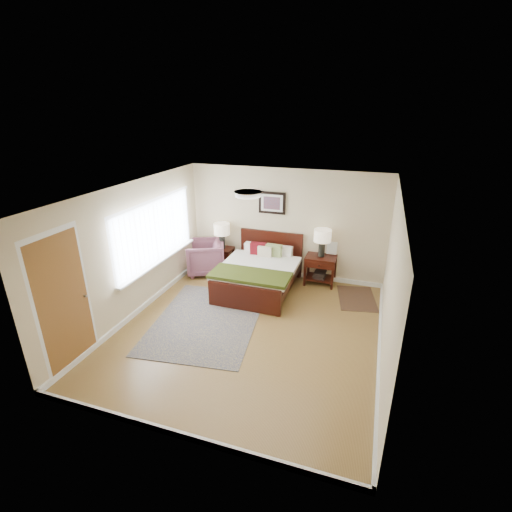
% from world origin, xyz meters
% --- Properties ---
extents(floor, '(5.00, 5.00, 0.00)m').
position_xyz_m(floor, '(0.00, 0.00, 0.00)').
color(floor, olive).
rests_on(floor, ground).
extents(back_wall, '(4.50, 0.04, 2.50)m').
position_xyz_m(back_wall, '(0.00, 2.50, 1.25)').
color(back_wall, '#C3B88D').
rests_on(back_wall, ground).
extents(front_wall, '(4.50, 0.04, 2.50)m').
position_xyz_m(front_wall, '(0.00, -2.50, 1.25)').
color(front_wall, '#C3B88D').
rests_on(front_wall, ground).
extents(left_wall, '(0.04, 5.00, 2.50)m').
position_xyz_m(left_wall, '(-2.25, 0.00, 1.25)').
color(left_wall, '#C3B88D').
rests_on(left_wall, ground).
extents(right_wall, '(0.04, 5.00, 2.50)m').
position_xyz_m(right_wall, '(2.25, 0.00, 1.25)').
color(right_wall, '#C3B88D').
rests_on(right_wall, ground).
extents(ceiling, '(4.50, 5.00, 0.02)m').
position_xyz_m(ceiling, '(0.00, 0.00, 2.50)').
color(ceiling, white).
rests_on(ceiling, back_wall).
extents(window, '(0.11, 2.72, 1.32)m').
position_xyz_m(window, '(-2.20, 0.70, 1.38)').
color(window, silver).
rests_on(window, left_wall).
extents(door, '(0.06, 1.00, 2.18)m').
position_xyz_m(door, '(-2.23, -1.75, 1.07)').
color(door, silver).
rests_on(door, ground).
extents(ceil_fixture, '(0.44, 0.44, 0.08)m').
position_xyz_m(ceil_fixture, '(0.00, 0.00, 2.47)').
color(ceil_fixture, white).
rests_on(ceil_fixture, ceiling).
extents(bed, '(1.60, 1.93, 1.04)m').
position_xyz_m(bed, '(-0.32, 1.55, 0.48)').
color(bed, '#350E08').
rests_on(bed, ground).
extents(wall_art, '(0.62, 0.05, 0.50)m').
position_xyz_m(wall_art, '(-0.31, 2.47, 1.72)').
color(wall_art, black).
rests_on(wall_art, back_wall).
extents(nightstand_left, '(0.48, 0.43, 0.57)m').
position_xyz_m(nightstand_left, '(-1.48, 2.25, 0.45)').
color(nightstand_left, '#350E08').
rests_on(nightstand_left, ground).
extents(nightstand_right, '(0.66, 0.50, 0.66)m').
position_xyz_m(nightstand_right, '(0.89, 2.26, 0.40)').
color(nightstand_right, '#350E08').
rests_on(nightstand_right, ground).
extents(lamp_left, '(0.37, 0.37, 0.61)m').
position_xyz_m(lamp_left, '(-1.48, 2.27, 1.00)').
color(lamp_left, black).
rests_on(lamp_left, nightstand_left).
extents(lamp_right, '(0.37, 0.37, 0.61)m').
position_xyz_m(lamp_right, '(0.89, 2.27, 1.10)').
color(lamp_right, black).
rests_on(lamp_right, nightstand_right).
extents(armchair, '(1.14, 1.13, 0.79)m').
position_xyz_m(armchair, '(-1.80, 2.00, 0.40)').
color(armchair, brown).
rests_on(armchair, ground).
extents(rug_persian, '(2.17, 2.82, 0.01)m').
position_xyz_m(rug_persian, '(-0.85, 0.03, 0.01)').
color(rug_persian, '#0C1640').
rests_on(rug_persian, ground).
extents(rug_navy, '(0.93, 1.22, 0.01)m').
position_xyz_m(rug_navy, '(1.75, 1.80, 0.01)').
color(rug_navy, black).
rests_on(rug_navy, ground).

